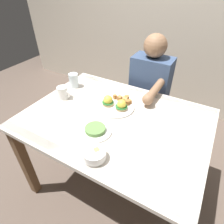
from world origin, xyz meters
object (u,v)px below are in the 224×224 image
object	(u,v)px
fruit_bowl	(95,155)
coffee_mug	(63,92)
eggs_benedict_plate	(116,105)
fork	(159,111)
side_plate	(95,130)
dining_table	(115,130)
diner_person	(149,90)
water_glass_near	(74,81)

from	to	relation	value
fruit_bowl	coffee_mug	xyz separation A→B (m)	(-0.53, 0.37, 0.02)
eggs_benedict_plate	fork	xyz separation A→B (m)	(0.28, 0.11, -0.02)
side_plate	dining_table	bearing A→B (deg)	78.78
side_plate	diner_person	distance (m)	0.79
diner_person	fork	bearing A→B (deg)	-61.40
eggs_benedict_plate	fork	world-z (taller)	eggs_benedict_plate
coffee_mug	dining_table	bearing A→B (deg)	-2.22
eggs_benedict_plate	fruit_bowl	bearing A→B (deg)	-74.52
side_plate	coffee_mug	bearing A→B (deg)	155.02
fork	side_plate	size ratio (longest dim) A/B	0.71
coffee_mug	side_plate	bearing A→B (deg)	-24.98
fruit_bowl	fork	bearing A→B (deg)	74.52
dining_table	diner_person	world-z (taller)	diner_person
fruit_bowl	fork	size ratio (longest dim) A/B	0.84
dining_table	fruit_bowl	bearing A→B (deg)	-77.86
coffee_mug	fork	size ratio (longest dim) A/B	0.78
fruit_bowl	coffee_mug	distance (m)	0.65
dining_table	eggs_benedict_plate	distance (m)	0.18
coffee_mug	fork	bearing A→B (deg)	15.91
fork	dining_table	bearing A→B (deg)	-137.19
dining_table	water_glass_near	xyz separation A→B (m)	(-0.50, 0.20, 0.16)
coffee_mug	water_glass_near	bearing A→B (deg)	103.38
fork	eggs_benedict_plate	bearing A→B (deg)	-159.37
dining_table	fruit_bowl	world-z (taller)	fruit_bowl
water_glass_near	diner_person	distance (m)	0.67
dining_table	eggs_benedict_plate	size ratio (longest dim) A/B	4.44
fork	water_glass_near	world-z (taller)	water_glass_near
eggs_benedict_plate	coffee_mug	bearing A→B (deg)	-167.52
fruit_bowl	diner_person	distance (m)	0.96
eggs_benedict_plate	water_glass_near	world-z (taller)	water_glass_near
side_plate	eggs_benedict_plate	bearing A→B (deg)	93.17
water_glass_near	side_plate	world-z (taller)	water_glass_near
water_glass_near	fork	bearing A→B (deg)	1.13
dining_table	eggs_benedict_plate	world-z (taller)	eggs_benedict_plate
dining_table	diner_person	size ratio (longest dim) A/B	1.05
water_glass_near	eggs_benedict_plate	bearing A→B (deg)	-11.55
fruit_bowl	diner_person	world-z (taller)	diner_person
coffee_mug	diner_person	distance (m)	0.77
fruit_bowl	water_glass_near	xyz separation A→B (m)	(-0.58, 0.55, 0.02)
fruit_bowl	water_glass_near	bearing A→B (deg)	136.40
eggs_benedict_plate	side_plate	bearing A→B (deg)	-86.83
fork	diner_person	bearing A→B (deg)	118.60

